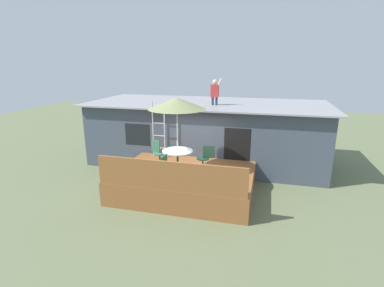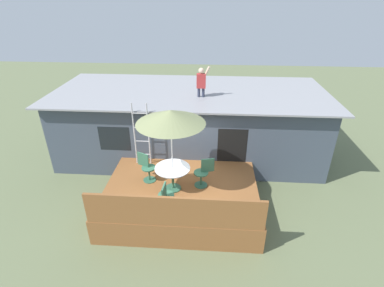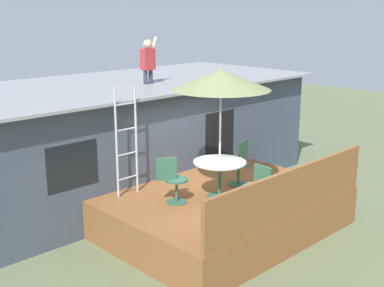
# 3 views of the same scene
# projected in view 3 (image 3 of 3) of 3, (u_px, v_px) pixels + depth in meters

# --- Properties ---
(ground_plane) EXTENTS (40.00, 40.00, 0.00)m
(ground_plane) POSITION_uv_depth(u_px,v_px,m) (223.00, 229.00, 10.48)
(ground_plane) COLOR #66704C
(house) EXTENTS (10.50, 4.50, 2.70)m
(house) POSITION_uv_depth(u_px,v_px,m) (118.00, 136.00, 12.64)
(house) COLOR #424C5B
(house) RESTS_ON ground
(deck) EXTENTS (4.64, 3.42, 0.80)m
(deck) POSITION_uv_depth(u_px,v_px,m) (223.00, 211.00, 10.38)
(deck) COLOR brown
(deck) RESTS_ON ground
(deck_railing) EXTENTS (4.54, 0.08, 0.90)m
(deck_railing) POSITION_uv_depth(u_px,v_px,m) (292.00, 193.00, 9.01)
(deck_railing) COLOR brown
(deck_railing) RESTS_ON deck
(patio_table) EXTENTS (1.04, 1.04, 0.74)m
(patio_table) POSITION_uv_depth(u_px,v_px,m) (220.00, 169.00, 9.90)
(patio_table) COLOR #33664C
(patio_table) RESTS_ON deck
(patio_umbrella) EXTENTS (1.90, 1.90, 2.54)m
(patio_umbrella) POSITION_uv_depth(u_px,v_px,m) (221.00, 80.00, 9.45)
(patio_umbrella) COLOR silver
(patio_umbrella) RESTS_ON deck
(step_ladder) EXTENTS (0.52, 0.04, 2.20)m
(step_ladder) POSITION_uv_depth(u_px,v_px,m) (126.00, 142.00, 9.94)
(step_ladder) COLOR silver
(step_ladder) RESTS_ON deck
(person_figure) EXTENTS (0.47, 0.20, 1.11)m
(person_figure) POSITION_uv_depth(u_px,v_px,m) (148.00, 58.00, 11.98)
(person_figure) COLOR #33384C
(person_figure) RESTS_ON house
(patio_chair_left) EXTENTS (0.59, 0.44, 0.92)m
(patio_chair_left) POSITION_uv_depth(u_px,v_px,m) (173.00, 180.00, 9.64)
(patio_chair_left) COLOR #33664C
(patio_chair_left) RESTS_ON deck
(patio_chair_right) EXTENTS (0.61, 0.44, 0.92)m
(patio_chair_right) POSITION_uv_depth(u_px,v_px,m) (240.00, 164.00, 10.71)
(patio_chair_right) COLOR #33664C
(patio_chair_right) RESTS_ON deck
(patio_chair_near) EXTENTS (0.44, 0.62, 0.92)m
(patio_chair_near) POSITION_uv_depth(u_px,v_px,m) (257.00, 189.00, 9.19)
(patio_chair_near) COLOR #33664C
(patio_chair_near) RESTS_ON deck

